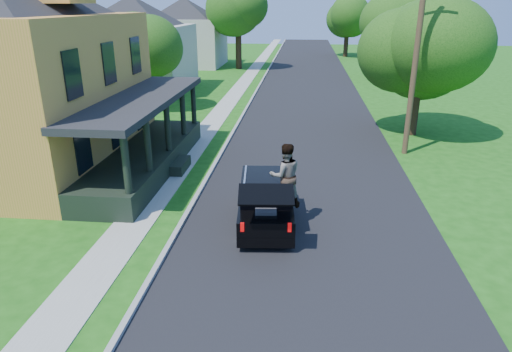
# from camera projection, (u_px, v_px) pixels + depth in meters

# --- Properties ---
(ground) EXTENTS (140.00, 140.00, 0.00)m
(ground) POSITION_uv_depth(u_px,v_px,m) (310.00, 249.00, 13.11)
(ground) COLOR #195310
(ground) RESTS_ON ground
(street) EXTENTS (8.00, 120.00, 0.02)m
(street) POSITION_uv_depth(u_px,v_px,m) (308.00, 105.00, 31.71)
(street) COLOR black
(street) RESTS_ON ground
(curb) EXTENTS (0.15, 120.00, 0.12)m
(curb) POSITION_uv_depth(u_px,v_px,m) (250.00, 103.00, 32.10)
(curb) COLOR gray
(curb) RESTS_ON ground
(sidewalk) EXTENTS (1.30, 120.00, 0.03)m
(sidewalk) POSITION_uv_depth(u_px,v_px,m) (228.00, 103.00, 32.24)
(sidewalk) COLOR gray
(sidewalk) RESTS_ON ground
(front_walk) EXTENTS (6.50, 1.20, 0.03)m
(front_walk) POSITION_uv_depth(u_px,v_px,m) (87.00, 167.00, 19.60)
(front_walk) COLOR gray
(front_walk) RESTS_ON ground
(neighbor_house_mid) EXTENTS (12.78, 12.78, 8.30)m
(neighbor_house_mid) POSITION_uv_depth(u_px,v_px,m) (134.00, 36.00, 35.23)
(neighbor_house_mid) COLOR beige
(neighbor_house_mid) RESTS_ON ground
(neighbor_house_far) EXTENTS (12.78, 12.78, 8.30)m
(neighbor_house_far) POSITION_uv_depth(u_px,v_px,m) (185.00, 26.00, 50.11)
(neighbor_house_far) COLOR beige
(neighbor_house_far) RESTS_ON ground
(black_suv) EXTENTS (1.96, 4.36, 1.97)m
(black_suv) POSITION_uv_depth(u_px,v_px,m) (266.00, 202.00, 14.37)
(black_suv) COLOR black
(black_suv) RESTS_ON ground
(skateboarder) EXTENTS (1.17, 1.02, 2.04)m
(skateboarder) POSITION_uv_depth(u_px,v_px,m) (285.00, 176.00, 14.00)
(skateboarder) COLOR black
(skateboarder) RESTS_ON ground
(skateboard) EXTENTS (0.63, 0.57, 0.54)m
(skateboard) POSITION_uv_depth(u_px,v_px,m) (283.00, 221.00, 14.15)
(skateboard) COLOR #992B0D
(skateboard) RESTS_ON ground
(tree_left_mid) EXTENTS (4.90, 4.99, 6.81)m
(tree_left_mid) POSITION_uv_depth(u_px,v_px,m) (147.00, 38.00, 28.86)
(tree_left_mid) COLOR black
(tree_left_mid) RESTS_ON ground
(tree_left_far) EXTENTS (7.90, 8.04, 10.05)m
(tree_left_far) POSITION_uv_depth(u_px,v_px,m) (238.00, 5.00, 46.73)
(tree_left_far) COLOR black
(tree_left_far) RESTS_ON ground
(tree_right_near) EXTENTS (6.90, 6.63, 7.83)m
(tree_right_near) POSITION_uv_depth(u_px,v_px,m) (421.00, 39.00, 22.82)
(tree_right_near) COLOR black
(tree_right_near) RESTS_ON ground
(tree_right_mid) EXTENTS (6.44, 6.55, 8.32)m
(tree_right_mid) POSITION_uv_depth(u_px,v_px,m) (398.00, 17.00, 40.66)
(tree_right_mid) COLOR black
(tree_right_mid) RESTS_ON ground
(tree_right_far) EXTENTS (6.73, 6.39, 8.13)m
(tree_right_far) POSITION_uv_depth(u_px,v_px,m) (348.00, 13.00, 57.96)
(tree_right_far) COLOR black
(tree_right_far) RESTS_ON ground
(utility_pole_near) EXTENTS (1.55, 0.50, 9.29)m
(utility_pole_near) POSITION_uv_depth(u_px,v_px,m) (417.00, 48.00, 19.74)
(utility_pole_near) COLOR #4C3123
(utility_pole_near) RESTS_ON ground
(utility_pole_far) EXTENTS (1.65, 0.61, 10.90)m
(utility_pole_far) POSITION_uv_depth(u_px,v_px,m) (384.00, 14.00, 43.05)
(utility_pole_far) COLOR #4C3123
(utility_pole_far) RESTS_ON ground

